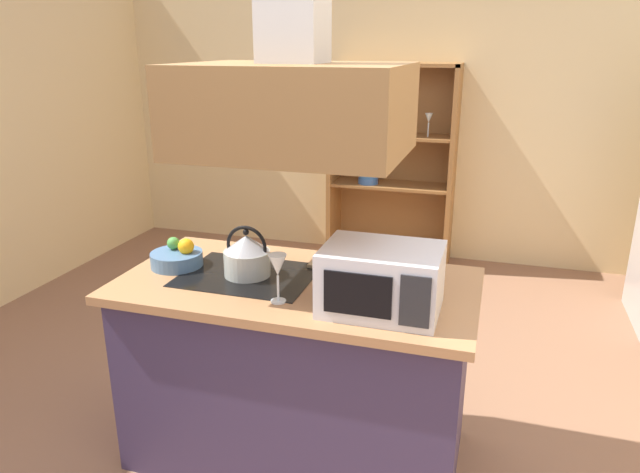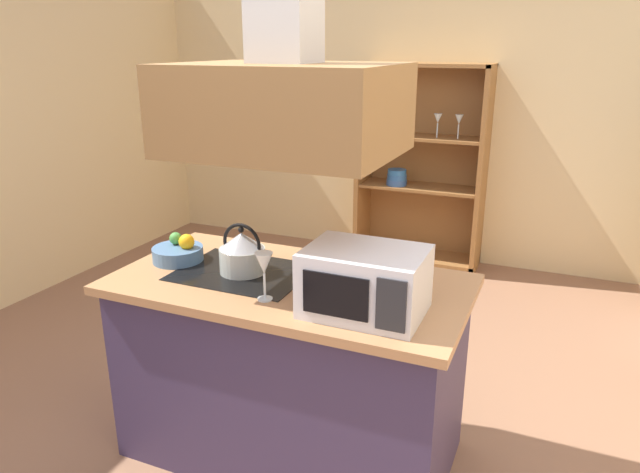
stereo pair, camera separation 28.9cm
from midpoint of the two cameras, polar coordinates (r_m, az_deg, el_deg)
ground_plane at (r=3.06m, az=4.78°, el=-20.34°), size 7.80×7.80×0.00m
wall_back at (r=5.36m, az=15.70°, el=11.68°), size 6.00×0.12×2.70m
kitchen_island at (r=2.82m, az=0.13°, el=-12.74°), size 1.59×0.84×0.90m
range_hood at (r=2.42m, az=0.16°, el=14.90°), size 0.90×0.70×1.23m
dish_cabinet at (r=5.29m, az=11.36°, el=5.57°), size 1.10×0.40×1.75m
kettle at (r=2.68m, az=-4.56°, el=-1.60°), size 0.21×0.21×0.24m
cutting_board at (r=2.80m, az=5.58°, el=-2.71°), size 0.36×0.26×0.02m
microwave at (r=2.29m, az=8.02°, el=-4.43°), size 0.46×0.35×0.26m
wine_glass_on_counter at (r=2.37m, az=-2.02°, el=-2.89°), size 0.08×0.08×0.21m
fruit_bowl at (r=2.89m, az=-10.87°, el=-1.56°), size 0.24×0.24×0.14m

